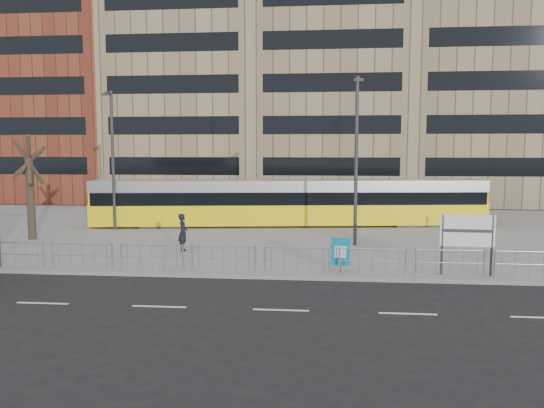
# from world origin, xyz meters

# --- Properties ---
(ground) EXTENTS (120.00, 120.00, 0.00)m
(ground) POSITION_xyz_m (0.00, 0.00, 0.00)
(ground) COLOR black
(ground) RESTS_ON ground
(plaza) EXTENTS (64.00, 24.00, 0.15)m
(plaza) POSITION_xyz_m (0.00, 12.00, 0.07)
(plaza) COLOR slate
(plaza) RESTS_ON ground
(kerb) EXTENTS (64.00, 0.25, 0.17)m
(kerb) POSITION_xyz_m (0.00, 0.05, 0.07)
(kerb) COLOR gray
(kerb) RESTS_ON ground
(building_row) EXTENTS (70.40, 18.40, 31.20)m
(building_row) POSITION_xyz_m (1.55, 34.27, 12.91)
(building_row) COLOR brown
(building_row) RESTS_ON ground
(pedestrian_barrier) EXTENTS (32.07, 0.07, 1.10)m
(pedestrian_barrier) POSITION_xyz_m (2.00, 0.50, 0.98)
(pedestrian_barrier) COLOR #95979D
(pedestrian_barrier) RESTS_ON plaza
(road_markings) EXTENTS (62.00, 0.12, 0.01)m
(road_markings) POSITION_xyz_m (1.00, -4.00, 0.01)
(road_markings) COLOR white
(road_markings) RESTS_ON ground
(tram) EXTENTS (25.45, 5.59, 2.99)m
(tram) POSITION_xyz_m (1.17, 13.74, 1.65)
(tram) COLOR yellow
(tram) RESTS_ON plaza
(station_sign) EXTENTS (2.10, 0.20, 2.41)m
(station_sign) POSITION_xyz_m (9.00, 0.80, 1.82)
(station_sign) COLOR #2D2D30
(station_sign) RESTS_ON plaza
(ad_panel) EXTENTS (0.76, 0.16, 1.43)m
(ad_panel) POSITION_xyz_m (4.05, 0.74, 0.98)
(ad_panel) COLOR #2D2D30
(ad_panel) RESTS_ON plaza
(pedestrian) EXTENTS (0.54, 0.73, 1.85)m
(pedestrian) POSITION_xyz_m (-3.49, 4.63, 1.07)
(pedestrian) COLOR black
(pedestrian) RESTS_ON plaza
(lamp_post_west) EXTENTS (0.45, 1.04, 8.49)m
(lamp_post_west) POSITION_xyz_m (-9.52, 10.96, 4.77)
(lamp_post_west) COLOR #2D2D30
(lamp_post_west) RESTS_ON plaza
(lamp_post_east) EXTENTS (0.45, 1.04, 8.66)m
(lamp_post_east) POSITION_xyz_m (5.01, 7.01, 4.85)
(lamp_post_east) COLOR #2D2D30
(lamp_post_east) RESTS_ON plaza
(bare_tree) EXTENTS (4.70, 4.70, 7.99)m
(bare_tree) POSITION_xyz_m (-12.73, 7.19, 5.99)
(bare_tree) COLOR black
(bare_tree) RESTS_ON plaza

